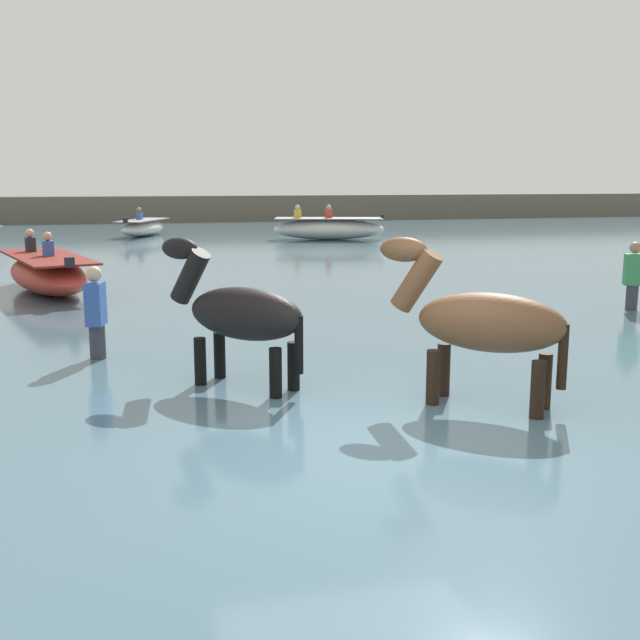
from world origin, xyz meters
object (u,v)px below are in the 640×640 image
Objects in this scene: boat_far_inshore at (329,229)px; person_wading_close at (633,286)px; horse_lead_bay at (482,327)px; horse_trailing_black at (239,318)px; person_onlooker_left at (97,326)px; boat_distant_west at (48,274)px; boat_far_offshore at (143,228)px.

person_wading_close is (1.30, -16.09, 0.02)m from boat_far_inshore.
horse_lead_bay reaches higher than boat_far_inshore.
horse_trailing_black reaches higher than person_onlooker_left.
horse_trailing_black is 1.26× the size of person_wading_close.
person_wading_close is (10.09, -4.65, 0.05)m from boat_distant_west.
person_onlooker_left reaches higher than boat_far_offshore.
boat_distant_west reaches higher than person_onlooker_left.
person_wading_close is at bearing 42.29° from horse_lead_bay.
boat_far_offshore is at bearing 81.92° from boat_distant_west.
boat_distant_west is (-5.02, 9.26, -0.44)m from horse_lead_bay.
boat_far_inshore is at bearing 79.67° from horse_lead_bay.
horse_lead_bay reaches higher than horse_trailing_black.
horse_trailing_black is at bearing -88.39° from boat_far_offshore.
boat_distant_west is 2.55× the size of person_onlooker_left.
boat_distant_west is 1.19× the size of boat_far_offshore.
horse_lead_bay is 6.87m from person_wading_close.
boat_distant_west reaches higher than person_wading_close.
horse_trailing_black is at bearing 150.15° from horse_lead_bay.
person_wading_close is 9.04m from person_onlooker_left.
horse_lead_bay is at bearing -38.42° from person_onlooker_left.
boat_distant_west is 2.55× the size of person_wading_close.
horse_lead_bay reaches higher than person_wading_close.
boat_far_inshore is 2.66× the size of person_wading_close.
horse_trailing_black reaches higher than boat_far_inshore.
horse_trailing_black reaches higher than boat_far_offshore.
person_wading_close is (7.97, -19.60, 0.10)m from boat_far_offshore.
boat_far_inshore is at bearing -27.74° from boat_far_offshore.
horse_trailing_black is 0.59× the size of boat_far_offshore.
person_wading_close reaches higher than boat_far_offshore.
horse_trailing_black is 0.49× the size of boat_distant_west.
horse_lead_bay is 4.90m from person_onlooker_left.
horse_trailing_black is at bearing -47.87° from person_onlooker_left.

